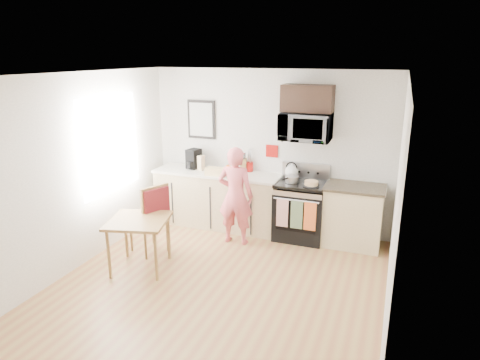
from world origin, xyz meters
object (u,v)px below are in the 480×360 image
at_px(person, 236,196).
at_px(range, 301,212).
at_px(dining_table, 139,225).
at_px(cake, 311,184).
at_px(microwave, 306,127).
at_px(chair, 153,210).

bearing_deg(person, range, -152.27).
xyz_separation_m(range, dining_table, (-1.80, -1.76, 0.19)).
distance_m(dining_table, cake, 2.56).
bearing_deg(range, dining_table, -135.68).
bearing_deg(microwave, chair, -142.03).
bearing_deg(cake, range, 137.97).
height_order(chair, cake, chair).
bearing_deg(range, cake, -42.03).
relative_size(range, microwave, 1.53).
bearing_deg(microwave, cake, -56.17).
bearing_deg(dining_table, cake, 38.97).
distance_m(range, cake, 0.58).
distance_m(range, person, 1.08).
height_order(microwave, person, microwave).
bearing_deg(chair, microwave, 62.33).
relative_size(dining_table, cake, 3.28).
xyz_separation_m(dining_table, chair, (-0.03, 0.43, 0.05)).
bearing_deg(dining_table, chair, 94.56).
xyz_separation_m(range, chair, (-1.83, -1.33, 0.24)).
height_order(person, chair, person).
distance_m(microwave, chair, 2.57).
height_order(range, chair, range).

